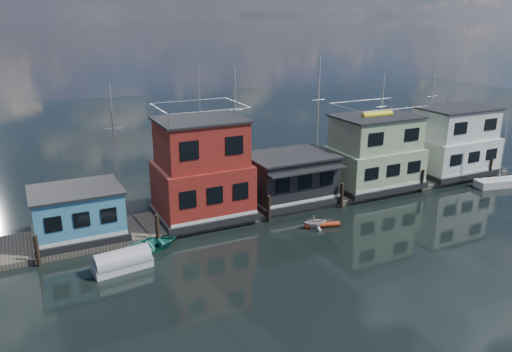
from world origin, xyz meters
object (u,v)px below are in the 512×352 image
houseboat_white (453,142)px  dinghy_teal (153,244)px  houseboat_dark (290,177)px  tarp_runabout (122,262)px  houseboat_blue (78,213)px  houseboat_red (202,171)px  houseboat_green (374,153)px  red_kayak (322,225)px  dinghy_white (315,222)px  day_sailer (499,182)px

houseboat_white → dinghy_teal: 32.42m
houseboat_white → dinghy_teal: houseboat_white is taller
houseboat_dark → tarp_runabout: size_ratio=1.91×
houseboat_blue → houseboat_white: houseboat_white is taller
houseboat_red → houseboat_blue: bearing=-180.0°
dinghy_teal → houseboat_green: bearing=-89.3°
tarp_runabout → red_kayak: tarp_runabout is taller
houseboat_green → tarp_runabout: 25.46m
dinghy_teal → houseboat_white: bearing=-92.2°
houseboat_green → houseboat_dark: bearing=-179.9°
houseboat_blue → houseboat_green: houseboat_green is taller
houseboat_dark → dinghy_white: houseboat_dark is taller
houseboat_blue → houseboat_red: (9.50, 0.00, 1.90)m
tarp_runabout → houseboat_blue: bearing=101.1°
houseboat_red → houseboat_green: bearing=0.0°
dinghy_white → houseboat_dark: bearing=2.5°
houseboat_dark → red_kayak: bearing=-92.4°
houseboat_dark → dinghy_teal: 13.70m
houseboat_dark → houseboat_white: 19.03m
houseboat_blue → dinghy_teal: (4.44, -3.63, -1.82)m
dinghy_white → houseboat_white: bearing=-63.7°
houseboat_blue → houseboat_red: bearing=0.0°
dinghy_teal → red_kayak: dinghy_teal is taller
houseboat_blue → houseboat_dark: (17.50, -0.02, 0.21)m
houseboat_dark → dinghy_teal: houseboat_dark is taller
dinghy_teal → red_kayak: size_ratio=1.34×
houseboat_dark → dinghy_teal: (-13.06, -3.61, -2.03)m
tarp_runabout → dinghy_teal: bearing=31.4°
houseboat_white → tarp_runabout: bearing=-170.7°
houseboat_green → tarp_runabout: (-24.64, -5.68, -2.99)m
dinghy_teal → houseboat_blue: bearing=42.1°
day_sailer → houseboat_blue: bearing=-175.9°
dinghy_white → dinghy_teal: (-12.25, 1.79, -0.13)m
houseboat_white → day_sailer: 5.86m
houseboat_white → houseboat_blue: bearing=-180.0°
houseboat_red → houseboat_dark: size_ratio=1.60×
dinghy_white → tarp_runabout: tarp_runabout is taller
houseboat_red → dinghy_white: houseboat_red is taller
tarp_runabout → day_sailer: bearing=-5.6°
houseboat_green → day_sailer: houseboat_green is taller
dinghy_white → dinghy_teal: bearing=92.8°
houseboat_white → dinghy_teal: (-32.06, -3.63, -3.15)m
dinghy_teal → day_sailer: bearing=-100.6°
houseboat_blue → houseboat_dark: houseboat_dark is taller
day_sailer → tarp_runabout: bearing=-167.3°
houseboat_red → tarp_runabout: size_ratio=3.06×
houseboat_dark → tarp_runabout: bearing=-160.1°
houseboat_blue → dinghy_teal: size_ratio=1.73×
houseboat_blue → tarp_runabout: houseboat_blue is taller
houseboat_blue → houseboat_red: houseboat_red is taller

